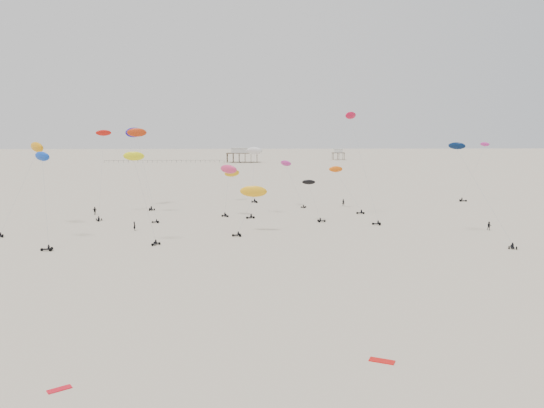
{
  "coord_description": "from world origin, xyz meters",
  "views": [
    {
      "loc": [
        -3.7,
        -7.62,
        19.94
      ],
      "look_at": [
        0.0,
        88.0,
        7.0
      ],
      "focal_mm": 35.0,
      "sensor_mm": 36.0,
      "label": 1
    }
  ],
  "objects_px": {
    "pavilion_main": "(242,156)",
    "spectator_0": "(135,230)",
    "rig_4": "(237,179)",
    "rig_0": "(102,162)",
    "rig_8": "(358,144)",
    "pavilion_small": "(338,155)"
  },
  "relations": [
    {
      "from": "spectator_0",
      "to": "rig_8",
      "type": "bearing_deg",
      "value": -106.4
    },
    {
      "from": "rig_4",
      "to": "spectator_0",
      "type": "xyz_separation_m",
      "value": [
        -19.82,
        -46.56,
        -6.4
      ]
    },
    {
      "from": "pavilion_main",
      "to": "rig_8",
      "type": "xyz_separation_m",
      "value": [
        30.92,
        -235.09,
        13.12
      ]
    },
    {
      "from": "pavilion_main",
      "to": "spectator_0",
      "type": "height_order",
      "value": "pavilion_main"
    },
    {
      "from": "rig_8",
      "to": "spectator_0",
      "type": "relative_size",
      "value": 12.25
    },
    {
      "from": "spectator_0",
      "to": "rig_4",
      "type": "bearing_deg",
      "value": -56.12
    },
    {
      "from": "rig_4",
      "to": "spectator_0",
      "type": "bearing_deg",
      "value": 35.95
    },
    {
      "from": "rig_0",
      "to": "spectator_0",
      "type": "bearing_deg",
      "value": 110.5
    },
    {
      "from": "pavilion_small",
      "to": "rig_4",
      "type": "relative_size",
      "value": 0.84
    },
    {
      "from": "spectator_0",
      "to": "pavilion_small",
      "type": "bearing_deg",
      "value": -50.48
    },
    {
      "from": "rig_0",
      "to": "spectator_0",
      "type": "height_order",
      "value": "rig_0"
    },
    {
      "from": "pavilion_main",
      "to": "rig_0",
      "type": "height_order",
      "value": "rig_0"
    },
    {
      "from": "pavilion_small",
      "to": "rig_8",
      "type": "xyz_separation_m",
      "value": [
        -39.08,
        -265.09,
        13.86
      ]
    },
    {
      "from": "rig_4",
      "to": "spectator_0",
      "type": "height_order",
      "value": "rig_4"
    },
    {
      "from": "pavilion_main",
      "to": "rig_8",
      "type": "distance_m",
      "value": 237.48
    },
    {
      "from": "pavilion_small",
      "to": "rig_4",
      "type": "xyz_separation_m",
      "value": [
        -67.94,
        -233.09,
        2.92
      ]
    },
    {
      "from": "rig_8",
      "to": "pavilion_small",
      "type": "bearing_deg",
      "value": 6.39
    },
    {
      "from": "spectator_0",
      "to": "rig_0",
      "type": "bearing_deg",
      "value": -3.43
    },
    {
      "from": "pavilion_main",
      "to": "spectator_0",
      "type": "distance_m",
      "value": 250.32
    },
    {
      "from": "pavilion_main",
      "to": "pavilion_small",
      "type": "height_order",
      "value": "pavilion_main"
    },
    {
      "from": "pavilion_small",
      "to": "spectator_0",
      "type": "xyz_separation_m",
      "value": [
        -87.76,
        -279.65,
        -3.49
      ]
    },
    {
      "from": "rig_0",
      "to": "rig_8",
      "type": "relative_size",
      "value": 0.86
    }
  ]
}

